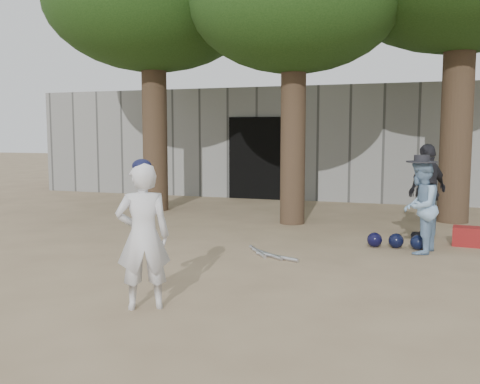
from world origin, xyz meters
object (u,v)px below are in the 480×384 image
(boy_player, at_px, (143,236))
(red_bag, at_px, (467,236))
(spectator_dark, at_px, (427,191))
(spectator_blue, at_px, (420,207))

(boy_player, height_order, red_bag, boy_player)
(boy_player, distance_m, red_bag, 5.48)
(boy_player, relative_size, spectator_dark, 0.92)
(boy_player, bearing_deg, red_bag, -157.83)
(boy_player, relative_size, red_bag, 3.50)
(boy_player, height_order, spectator_blue, boy_player)
(spectator_dark, xyz_separation_m, red_bag, (0.61, -0.47, -0.65))
(boy_player, xyz_separation_m, spectator_blue, (2.61, 3.53, -0.05))
(spectator_blue, bearing_deg, red_bag, 151.38)
(spectator_blue, distance_m, red_bag, 1.19)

